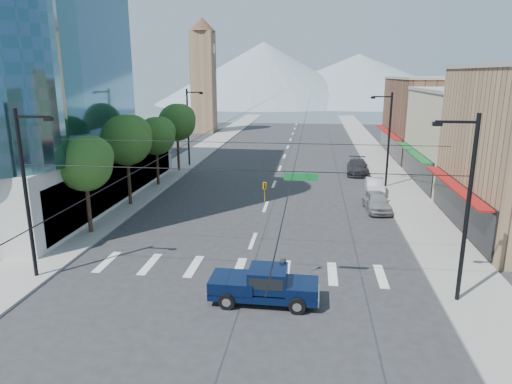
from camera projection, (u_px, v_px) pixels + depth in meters
ground at (238, 281)px, 24.16m from camera, size 160.00×160.00×0.00m
sidewalk_left at (200, 151)px, 64.01m from camera, size 4.00×120.00×0.15m
sidewalk_right at (375, 155)px, 61.11m from camera, size 4.00×120.00×0.15m
shop_mid at (484, 140)px, 43.67m from camera, size 12.00×14.00×9.00m
shop_far at (440, 119)px, 58.91m from camera, size 12.00×18.00×10.00m
clock_tower at (203, 74)px, 83.03m from camera, size 4.80×4.80×20.40m
mountain_left at (264, 73)px, 167.28m from camera, size 80.00×80.00×22.00m
mountain_right at (358, 78)px, 173.16m from camera, size 90.00×90.00×18.00m
tree_near at (87, 162)px, 30.10m from camera, size 3.65×3.64×6.71m
tree_midnear at (128, 138)px, 36.67m from camera, size 4.09×4.09×7.52m
tree_midfar at (157, 135)px, 43.54m from camera, size 3.65×3.64×6.71m
tree_far at (178, 121)px, 50.12m from camera, size 4.09×4.09×7.52m
signal_rig at (238, 202)px, 22.01m from camera, size 21.80×0.20×9.00m
lamp_pole_nw at (189, 124)px, 53.02m from camera, size 2.00×0.25×9.00m
lamp_pole_ne at (388, 136)px, 42.76m from camera, size 2.00×0.25×9.00m
pickup_truck at (264, 285)px, 21.66m from camera, size 5.25×2.09×1.77m
pedestrian at (284, 277)px, 22.33m from camera, size 0.59×0.79×1.96m
parked_car_near at (377, 201)px, 36.39m from camera, size 2.11×4.62×1.54m
parked_car_mid at (375, 187)px, 41.32m from camera, size 1.69×4.43×1.44m
parked_car_far at (357, 167)px, 49.91m from camera, size 2.63×5.57×1.57m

